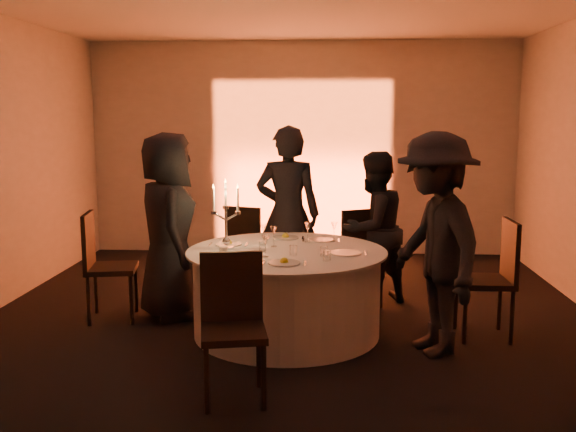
# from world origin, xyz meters

# --- Properties ---
(floor) EXTENTS (7.00, 7.00, 0.00)m
(floor) POSITION_xyz_m (0.00, 0.00, 0.00)
(floor) COLOR black
(floor) RESTS_ON ground
(wall_back) EXTENTS (7.00, 0.00, 7.00)m
(wall_back) POSITION_xyz_m (0.00, 3.50, 1.50)
(wall_back) COLOR beige
(wall_back) RESTS_ON floor
(wall_front) EXTENTS (7.00, 0.00, 7.00)m
(wall_front) POSITION_xyz_m (0.00, -3.50, 1.50)
(wall_front) COLOR beige
(wall_front) RESTS_ON floor
(uplighter_fixture) EXTENTS (0.25, 0.12, 0.10)m
(uplighter_fixture) POSITION_xyz_m (0.00, 3.20, 0.05)
(uplighter_fixture) COLOR black
(uplighter_fixture) RESTS_ON floor
(banquet_table) EXTENTS (1.80, 1.80, 0.77)m
(banquet_table) POSITION_xyz_m (0.00, 0.00, 0.38)
(banquet_table) COLOR black
(banquet_table) RESTS_ON floor
(chair_left) EXTENTS (0.53, 0.53, 1.05)m
(chair_left) POSITION_xyz_m (-1.80, 0.29, 0.60)
(chair_left) COLOR black
(chair_left) RESTS_ON floor
(chair_back_left) EXTENTS (0.53, 0.53, 0.97)m
(chair_back_left) POSITION_xyz_m (-0.54, 1.46, 0.54)
(chair_back_left) COLOR black
(chair_back_left) RESTS_ON floor
(chair_back_right) EXTENTS (0.58, 0.58, 0.99)m
(chair_back_right) POSITION_xyz_m (0.66, 1.16, 0.56)
(chair_back_right) COLOR black
(chair_back_right) RESTS_ON floor
(chair_right) EXTENTS (0.46, 0.46, 1.06)m
(chair_right) POSITION_xyz_m (1.85, -0.00, 0.60)
(chair_right) COLOR black
(chair_right) RESTS_ON floor
(chair_front) EXTENTS (0.52, 0.52, 1.01)m
(chair_front) POSITION_xyz_m (-0.30, -1.34, 0.57)
(chair_front) COLOR black
(chair_front) RESTS_ON floor
(guest_left) EXTENTS (0.84, 1.03, 1.81)m
(guest_left) POSITION_xyz_m (-1.18, 0.42, 0.91)
(guest_left) COLOR black
(guest_left) RESTS_ON floor
(guest_back_left) EXTENTS (0.70, 0.48, 1.87)m
(guest_back_left) POSITION_xyz_m (-0.05, 1.07, 0.93)
(guest_back_left) COLOR black
(guest_back_left) RESTS_ON floor
(guest_back_right) EXTENTS (0.99, 0.97, 1.61)m
(guest_back_right) POSITION_xyz_m (0.84, 0.97, 0.80)
(guest_back_right) COLOR black
(guest_back_right) RESTS_ON floor
(guest_right) EXTENTS (1.01, 1.34, 1.84)m
(guest_right) POSITION_xyz_m (1.24, -0.40, 0.92)
(guest_right) COLOR black
(guest_right) RESTS_ON floor
(plate_left) EXTENTS (0.36, 0.25, 0.08)m
(plate_left) POSITION_xyz_m (-0.56, 0.20, 0.79)
(plate_left) COLOR silver
(plate_left) RESTS_ON banquet_table
(plate_back_left) EXTENTS (0.36, 0.26, 0.08)m
(plate_back_left) POSITION_xyz_m (-0.05, 0.56, 0.79)
(plate_back_left) COLOR silver
(plate_back_left) RESTS_ON banquet_table
(plate_back_right) EXTENTS (0.35, 0.24, 0.01)m
(plate_back_right) POSITION_xyz_m (0.30, 0.47, 0.78)
(plate_back_right) COLOR silver
(plate_back_right) RESTS_ON banquet_table
(plate_right) EXTENTS (0.36, 0.28, 0.01)m
(plate_right) POSITION_xyz_m (0.52, -0.12, 0.78)
(plate_right) COLOR silver
(plate_right) RESTS_ON banquet_table
(plate_front) EXTENTS (0.36, 0.26, 0.08)m
(plate_front) POSITION_xyz_m (0.01, -0.53, 0.79)
(plate_front) COLOR silver
(plate_front) RESTS_ON banquet_table
(coffee_cup) EXTENTS (0.11, 0.11, 0.07)m
(coffee_cup) POSITION_xyz_m (-0.54, -0.19, 0.80)
(coffee_cup) COLOR silver
(coffee_cup) RESTS_ON banquet_table
(candelabra) EXTENTS (0.27, 0.13, 0.64)m
(candelabra) POSITION_xyz_m (-0.55, 0.03, 0.99)
(candelabra) COLOR silver
(candelabra) RESTS_ON banquet_table
(wine_glass_a) EXTENTS (0.07, 0.07, 0.19)m
(wine_glass_a) POSITION_xyz_m (0.43, 0.43, 0.91)
(wine_glass_a) COLOR silver
(wine_glass_a) RESTS_ON banquet_table
(wine_glass_b) EXTENTS (0.07, 0.07, 0.19)m
(wine_glass_b) POSITION_xyz_m (-0.13, 0.15, 0.91)
(wine_glass_b) COLOR silver
(wine_glass_b) RESTS_ON banquet_table
(wine_glass_c) EXTENTS (0.07, 0.07, 0.19)m
(wine_glass_c) POSITION_xyz_m (-0.23, 0.27, 0.91)
(wine_glass_c) COLOR silver
(wine_glass_c) RESTS_ON banquet_table
(wine_glass_d) EXTENTS (0.07, 0.07, 0.19)m
(wine_glass_d) POSITION_xyz_m (-0.16, -0.28, 0.91)
(wine_glass_d) COLOR silver
(wine_glass_d) RESTS_ON banquet_table
(wine_glass_e) EXTENTS (0.07, 0.07, 0.19)m
(wine_glass_e) POSITION_xyz_m (0.18, 0.39, 0.91)
(wine_glass_e) COLOR silver
(wine_glass_e) RESTS_ON banquet_table
(tumbler_a) EXTENTS (0.07, 0.07, 0.09)m
(tumbler_a) POSITION_xyz_m (-0.21, -0.05, 0.82)
(tumbler_a) COLOR silver
(tumbler_a) RESTS_ON banquet_table
(tumbler_b) EXTENTS (0.07, 0.07, 0.09)m
(tumbler_b) POSITION_xyz_m (0.36, -0.40, 0.82)
(tumbler_b) COLOR silver
(tumbler_b) RESTS_ON banquet_table
(tumbler_c) EXTENTS (0.07, 0.07, 0.09)m
(tumbler_c) POSITION_xyz_m (0.34, -0.24, 0.82)
(tumbler_c) COLOR silver
(tumbler_c) RESTS_ON banquet_table
(tumbler_d) EXTENTS (0.07, 0.07, 0.09)m
(tumbler_d) POSITION_xyz_m (0.07, -0.22, 0.82)
(tumbler_d) COLOR silver
(tumbler_d) RESTS_ON banquet_table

